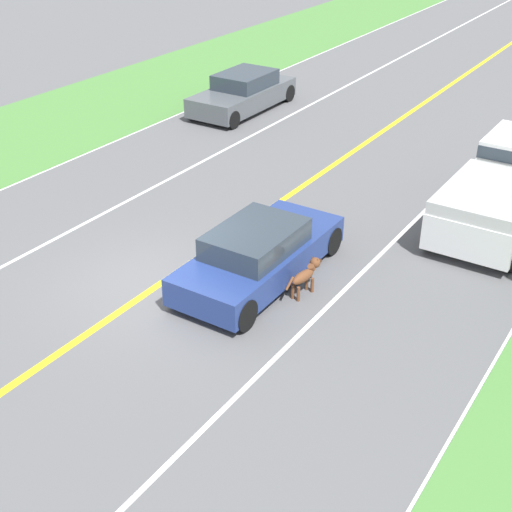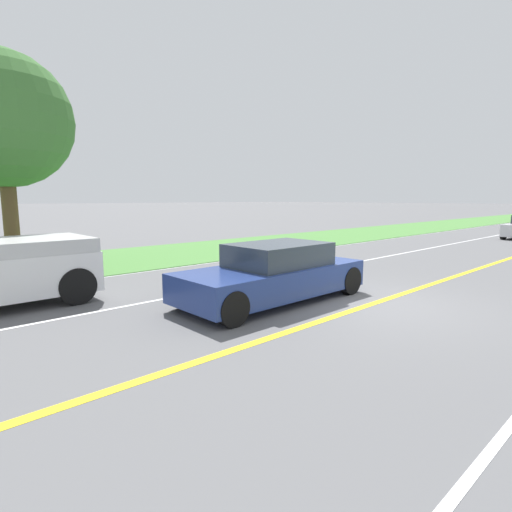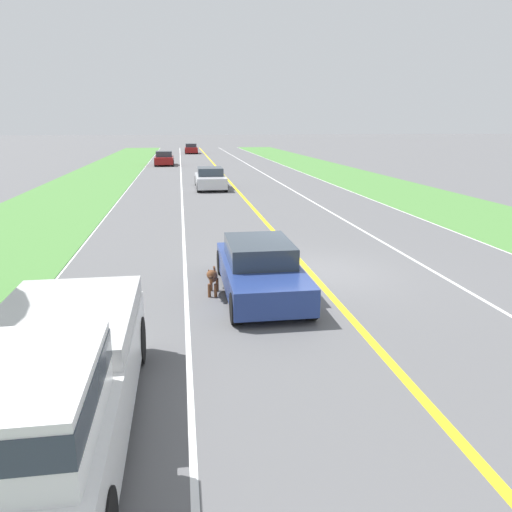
{
  "view_description": "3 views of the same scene",
  "coord_description": "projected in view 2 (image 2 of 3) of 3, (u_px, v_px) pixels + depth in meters",
  "views": [
    {
      "loc": [
        8.97,
        -9.95,
        8.17
      ],
      "look_at": [
        2.04,
        0.74,
        0.99
      ],
      "focal_mm": 50.0,
      "sensor_mm": 36.0,
      "label": 1
    },
    {
      "loc": [
        -4.5,
        7.7,
        2.29
      ],
      "look_at": [
        1.91,
        1.76,
        1.03
      ],
      "focal_mm": 28.0,
      "sensor_mm": 36.0,
      "label": 2
    },
    {
      "loc": [
        3.52,
        13.04,
        4.05
      ],
      "look_at": [
        1.79,
        1.5,
        0.97
      ],
      "focal_mm": 35.0,
      "sensor_mm": 36.0,
      "label": 3
    }
  ],
  "objects": [
    {
      "name": "centre_divider_line",
      "position": [
        373.0,
        303.0,
        8.77
      ],
      "size": [
        0.18,
        160.0,
        0.01
      ],
      "primitive_type": "cube",
      "color": "yellow",
      "rests_on": "ground"
    },
    {
      "name": "grass_verge_right",
      "position": [
        151.0,
        256.0,
        16.03
      ],
      "size": [
        6.0,
        160.0,
        0.03
      ],
      "primitive_type": "cube",
      "color": "#4C843D",
      "rests_on": "ground"
    },
    {
      "name": "lane_edge_line_right",
      "position": [
        194.0,
        265.0,
        13.85
      ],
      "size": [
        0.14,
        160.0,
        0.01
      ],
      "primitive_type": "cube",
      "color": "white",
      "rests_on": "ground"
    },
    {
      "name": "roadside_tree_right_near",
      "position": [
        2.0,
        120.0,
        11.92
      ],
      "size": [
        4.03,
        4.03,
        6.65
      ],
      "color": "brown",
      "rests_on": "ground"
    },
    {
      "name": "lane_dash_same_dir",
      "position": [
        263.0,
        280.0,
        11.31
      ],
      "size": [
        0.1,
        160.0,
        0.01
      ],
      "primitive_type": "cube",
      "color": "white",
      "rests_on": "ground"
    },
    {
      "name": "ego_car",
      "position": [
        274.0,
        274.0,
        8.95
      ],
      "size": [
        1.83,
        4.53,
        1.3
      ],
      "color": "navy",
      "rests_on": "ground"
    },
    {
      "name": "dog",
      "position": [
        239.0,
        274.0,
        9.8
      ],
      "size": [
        0.35,
        1.19,
        0.76
      ],
      "rotation": [
        0.0,
        0.0,
        -0.15
      ],
      "color": "brown",
      "rests_on": "ground"
    },
    {
      "name": "ground_plane",
      "position": [
        373.0,
        304.0,
        8.77
      ],
      "size": [
        400.0,
        400.0,
        0.0
      ],
      "primitive_type": "plane",
      "color": "#5B5B5E"
    }
  ]
}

